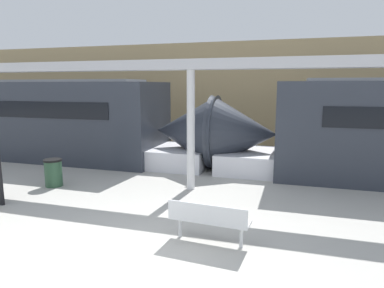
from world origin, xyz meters
The scene contains 7 objects.
ground_plane centered at (0.00, 0.00, 0.00)m, with size 60.00×60.00×0.00m, color #B2AFA8.
station_wall centered at (0.00, 11.32, 2.50)m, with size 56.00×0.20×5.00m, color tan.
train_right centered at (-9.29, 6.86, 1.53)m, with size 18.34×2.93×3.20m.
bench_near centered at (1.13, 0.91, 0.51)m, with size 1.57×0.56×0.82m.
trash_bin centered at (-4.22, 3.26, 0.41)m, with size 0.53×0.53×0.82m.
support_column_near centered at (-0.22, 4.19, 1.70)m, with size 0.23×0.23×3.40m, color silver.
canopy_beam centered at (-0.22, 4.19, 3.54)m, with size 28.00×0.60×0.28m, color #B7B7BC.
Camera 1 is at (2.58, -5.03, 2.99)m, focal length 32.00 mm.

